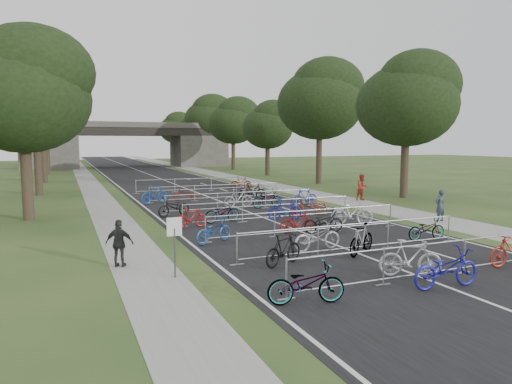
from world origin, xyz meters
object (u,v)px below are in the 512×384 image
Objects in this scene: park_sign at (174,236)px; bike_0 at (306,284)px; bike_2 at (446,269)px; bike_1 at (410,258)px; pedestrian_b at (362,187)px; pedestrian_c at (119,244)px; overpass_bridge at (129,145)px; pedestrian_a at (440,206)px.

bike_0 is (2.50, -3.49, -0.75)m from park_sign.
bike_0 is 0.93× the size of bike_2.
bike_1 is 18.14m from pedestrian_b.
pedestrian_c is at bearing 126.76° from park_sign.
pedestrian_c reaches higher than bike_1.
bike_2 is at bearing -148.47° from bike_1.
bike_2 is (4.19, -0.40, 0.04)m from bike_0.
park_sign is at bearing 63.20° from bike_2.
bike_0 is at bearing 87.91° from bike_2.
bike_0 is at bearing -93.76° from overpass_bridge.
pedestrian_b reaches higher than pedestrian_a.
bike_0 is at bearing 150.29° from pedestrian_c.
park_sign reaches higher than pedestrian_a.
pedestrian_a reaches higher than bike_1.
park_sign is 1.18× the size of pedestrian_c.
pedestrian_c reaches higher than bike_0.
park_sign reaches higher than bike_0.
overpass_bridge reaches higher than pedestrian_b.
park_sign is at bearing -96.26° from overpass_bridge.
pedestrian_b is at bearing -123.57° from pedestrian_c.
bike_1 is (4.02, 0.81, 0.05)m from bike_0.
overpass_bridge is 65.95m from bike_2.
overpass_bridge is 17.05× the size of pedestrian_b.
park_sign is at bearing 151.02° from pedestrian_c.
pedestrian_a is 16.20m from pedestrian_c.
bike_2 reaches higher than bike_0.
bike_2 is (0.17, -1.21, -0.01)m from bike_1.
park_sign is 4.36m from bike_0.
pedestrian_c is at bearing 4.77° from pedestrian_a.
overpass_bridge reaches higher than pedestrian_c.
pedestrian_a is at bearing -103.56° from pedestrian_b.
bike_2 is (6.69, -3.89, -0.71)m from park_sign.
pedestrian_a is at bearing -40.68° from bike_2.
pedestrian_a is (12.13, 7.81, 0.29)m from bike_0.
overpass_bridge is at bearing 3.28° from bike_2.
bike_0 is 4.10m from bike_1.
bike_2 is 9.90m from pedestrian_c.
pedestrian_b is (9.31, 16.67, 0.35)m from bike_2.
overpass_bridge is 64.74m from bike_1.
overpass_bridge reaches higher than bike_1.
bike_2 is at bearing -123.57° from pedestrian_b.
bike_1 is at bearing -90.25° from overpass_bridge.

